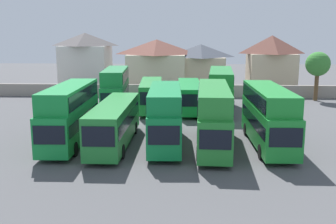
{
  "coord_description": "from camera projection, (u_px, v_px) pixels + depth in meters",
  "views": [
    {
      "loc": [
        1.61,
        -30.74,
        8.99
      ],
      "look_at": [
        0.0,
        3.0,
        2.2
      ],
      "focal_mm": 41.72,
      "sensor_mm": 36.0,
      "label": 1
    }
  ],
  "objects": [
    {
      "name": "bus_9",
      "position": [
        221.0,
        88.0,
        45.61
      ],
      "size": [
        3.51,
        11.96,
        4.87
      ],
      "rotation": [
        0.0,
        0.0,
        -1.65
      ],
      "color": "#1F7F30",
      "rests_on": "ground"
    },
    {
      "name": "ground",
      "position": [
        174.0,
        106.0,
        49.57
      ],
      "size": [
        140.0,
        140.0,
        0.0
      ],
      "primitive_type": "plane",
      "color": "#4C4C4F"
    },
    {
      "name": "bus_7",
      "position": [
        151.0,
        94.0,
        46.36
      ],
      "size": [
        3.15,
        10.79,
        3.45
      ],
      "rotation": [
        0.0,
        0.0,
        -1.5
      ],
      "color": "#218437",
      "rests_on": "ground"
    },
    {
      "name": "bus_4",
      "position": [
        213.0,
        113.0,
        31.14
      ],
      "size": [
        2.9,
        11.73,
        4.86
      ],
      "rotation": [
        0.0,
        0.0,
        -1.61
      ],
      "color": "#23802E",
      "rests_on": "ground"
    },
    {
      "name": "bus_5",
      "position": [
        268.0,
        113.0,
        31.37
      ],
      "size": [
        2.71,
        11.07,
        4.76
      ],
      "rotation": [
        0.0,
        0.0,
        -1.56
      ],
      "color": "#1D8B30",
      "rests_on": "ground"
    },
    {
      "name": "bus_3",
      "position": [
        165.0,
        113.0,
        31.43
      ],
      "size": [
        2.87,
        10.18,
        4.74
      ],
      "rotation": [
        0.0,
        0.0,
        -1.53
      ],
      "color": "#11813C",
      "rests_on": "ground"
    },
    {
      "name": "tree_left_of_lot",
      "position": [
        318.0,
        65.0,
        52.49
      ],
      "size": [
        3.26,
        3.26,
        6.62
      ],
      "color": "brown",
      "rests_on": "ground"
    },
    {
      "name": "house_terrace_left",
      "position": [
        86.0,
        60.0,
        64.48
      ],
      "size": [
        7.95,
        7.27,
        9.14
      ],
      "color": "silver",
      "rests_on": "ground"
    },
    {
      "name": "bus_8",
      "position": [
        189.0,
        95.0,
        46.14
      ],
      "size": [
        2.89,
        11.36,
        3.27
      ],
      "rotation": [
        0.0,
        0.0,
        -1.54
      ],
      "color": "#148735",
      "rests_on": "ground"
    },
    {
      "name": "house_terrace_centre",
      "position": [
        157.0,
        64.0,
        64.03
      ],
      "size": [
        9.71,
        8.04,
        8.09
      ],
      "color": "beige",
      "rests_on": "ground"
    },
    {
      "name": "house_terrace_far_right",
      "position": [
        271.0,
        62.0,
        63.69
      ],
      "size": [
        7.68,
        6.81,
        8.72
      ],
      "color": "#C6B293",
      "rests_on": "ground"
    },
    {
      "name": "bus_6",
      "position": [
        116.0,
        87.0,
        46.44
      ],
      "size": [
        3.31,
        10.31,
        4.9
      ],
      "rotation": [
        0.0,
        0.0,
        -1.49
      ],
      "color": "#1C7C3B",
      "rests_on": "ground"
    },
    {
      "name": "bus_2",
      "position": [
        115.0,
        121.0,
        31.77
      ],
      "size": [
        2.63,
        11.95,
        3.46
      ],
      "rotation": [
        0.0,
        0.0,
        -1.57
      ],
      "color": "#217E32",
      "rests_on": "ground"
    },
    {
      "name": "house_terrace_right",
      "position": [
        201.0,
        66.0,
        64.33
      ],
      "size": [
        7.97,
        7.64,
        7.3
      ],
      "color": "#C6B293",
      "rests_on": "ground"
    },
    {
      "name": "depot_boundary_wall",
      "position": [
        175.0,
        91.0,
        56.13
      ],
      "size": [
        56.0,
        0.5,
        1.8
      ],
      "primitive_type": "cube",
      "color": "gray",
      "rests_on": "ground"
    },
    {
      "name": "bus_1",
      "position": [
        70.0,
        111.0,
        31.93
      ],
      "size": [
        2.79,
        10.83,
        4.85
      ],
      "rotation": [
        0.0,
        0.0,
        -1.55
      ],
      "color": "#168A39",
      "rests_on": "ground"
    }
  ]
}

